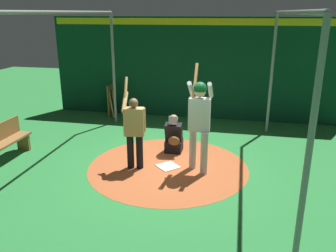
% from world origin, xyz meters
% --- Properties ---
extents(ground_plane, '(25.18, 25.18, 0.00)m').
position_xyz_m(ground_plane, '(0.00, 0.00, 0.00)').
color(ground_plane, '#287A38').
extents(dirt_circle, '(3.52, 3.52, 0.01)m').
position_xyz_m(dirt_circle, '(0.00, 0.00, 0.00)').
color(dirt_circle, '#AD562D').
rests_on(dirt_circle, ground).
extents(home_plate, '(0.59, 0.59, 0.01)m').
position_xyz_m(home_plate, '(0.00, 0.00, 0.01)').
color(home_plate, white).
rests_on(home_plate, dirt_circle).
extents(batter, '(0.68, 0.49, 2.25)m').
position_xyz_m(batter, '(0.05, 0.67, 1.20)').
color(batter, '#BCBCC0').
rests_on(batter, ground).
extents(catcher, '(0.58, 0.40, 0.95)m').
position_xyz_m(catcher, '(-0.87, -0.04, 0.37)').
color(catcher, black).
rests_on(catcher, ground).
extents(visitor, '(0.54, 0.53, 1.95)m').
position_xyz_m(visitor, '(0.19, -0.70, 0.91)').
color(visitor, black).
rests_on(visitor, ground).
extents(back_wall, '(0.22, 9.18, 3.14)m').
position_xyz_m(back_wall, '(-4.00, 0.00, 1.59)').
color(back_wall, '#0C3D26').
rests_on(back_wall, ground).
extents(cage_frame, '(5.95, 4.63, 3.29)m').
position_xyz_m(cage_frame, '(0.00, 0.00, 2.29)').
color(cage_frame, gray).
rests_on(cage_frame, ground).
extents(bat_rack, '(0.94, 0.20, 1.05)m').
position_xyz_m(bat_rack, '(-3.75, -2.63, 0.49)').
color(bat_rack, olive).
rests_on(bat_rack, ground).
extents(bench, '(1.46, 0.36, 0.85)m').
position_xyz_m(bench, '(0.36, -3.76, 0.43)').
color(bench, olive).
rests_on(bench, ground).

